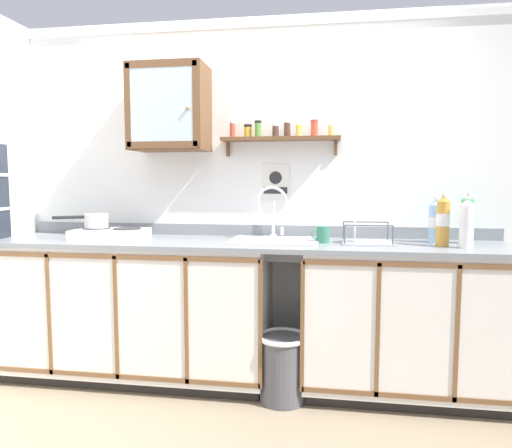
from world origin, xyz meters
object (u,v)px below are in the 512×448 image
(sink, at_px, (274,241))
(saucepan, at_px, (95,220))
(bottle_opaque_white_0, at_px, (467,223))
(bottle_juice_amber_3, at_px, (443,221))
(mug, at_px, (322,234))
(hot_plate_stove, at_px, (110,234))
(dish_rack, at_px, (365,240))
(trash_bin, at_px, (283,366))
(warning_sign, at_px, (276,183))
(bottle_water_blue_2, at_px, (435,221))
(wall_cabinet, at_px, (170,108))
(bottle_soda_green_1, at_px, (467,219))

(sink, xyz_separation_m, saucepan, (-1.23, -0.03, 0.12))
(bottle_opaque_white_0, bearing_deg, bottle_juice_amber_3, 150.96)
(sink, bearing_deg, mug, -6.10)
(hot_plate_stove, distance_m, dish_rack, 1.69)
(sink, xyz_separation_m, trash_bin, (0.08, -0.25, -0.74))
(warning_sign, bearing_deg, hot_plate_stove, -164.02)
(sink, relative_size, bottle_juice_amber_3, 1.75)
(bottle_juice_amber_3, height_order, warning_sign, warning_sign)
(dish_rack, xyz_separation_m, warning_sign, (-0.60, 0.30, 0.36))
(bottle_water_blue_2, height_order, bottle_juice_amber_3, bottle_juice_amber_3)
(dish_rack, height_order, warning_sign, warning_sign)
(saucepan, bearing_deg, dish_rack, -0.16)
(sink, height_order, hot_plate_stove, sink)
(dish_rack, distance_m, trash_bin, 0.93)
(saucepan, relative_size, wall_cabinet, 0.58)
(bottle_water_blue_2, bearing_deg, warning_sign, 169.69)
(bottle_soda_green_1, height_order, dish_rack, bottle_soda_green_1)
(bottle_soda_green_1, bearing_deg, bottle_juice_amber_3, -139.69)
(dish_rack, height_order, trash_bin, dish_rack)
(sink, relative_size, bottle_soda_green_1, 1.72)
(saucepan, relative_size, warning_sign, 1.31)
(hot_plate_stove, height_order, bottle_soda_green_1, bottle_soda_green_1)
(sink, distance_m, mug, 0.32)
(wall_cabinet, bearing_deg, hot_plate_stove, -157.74)
(saucepan, xyz_separation_m, trash_bin, (1.31, -0.21, -0.86))
(bottle_water_blue_2, bearing_deg, wall_cabinet, 178.96)
(bottle_opaque_white_0, relative_size, trash_bin, 0.74)
(mug, xyz_separation_m, trash_bin, (-0.23, -0.21, -0.79))
(bottle_soda_green_1, height_order, trash_bin, bottle_soda_green_1)
(bottle_water_blue_2, xyz_separation_m, dish_rack, (-0.44, -0.11, -0.11))
(bottle_soda_green_1, relative_size, warning_sign, 1.31)
(bottle_water_blue_2, xyz_separation_m, wall_cabinet, (-1.75, 0.03, 0.75))
(bottle_water_blue_2, distance_m, bottle_juice_amber_3, 0.15)
(bottle_opaque_white_0, distance_m, bottle_juice_amber_3, 0.13)
(bottle_water_blue_2, distance_m, wall_cabinet, 1.90)
(mug, bearing_deg, trash_bin, -137.03)
(sink, relative_size, bottle_water_blue_2, 1.91)
(bottle_water_blue_2, xyz_separation_m, warning_sign, (-1.04, 0.19, 0.24))
(mug, bearing_deg, wall_cabinet, 172.63)
(bottle_opaque_white_0, bearing_deg, bottle_water_blue_2, 120.26)
(hot_plate_stove, distance_m, warning_sign, 1.19)
(sink, distance_m, warning_sign, 0.46)
(dish_rack, height_order, wall_cabinet, wall_cabinet)
(bottle_opaque_white_0, height_order, warning_sign, warning_sign)
(bottle_juice_amber_3, xyz_separation_m, dish_rack, (-0.45, 0.04, -0.13))
(hot_plate_stove, xyz_separation_m, dish_rack, (1.69, 0.02, -0.01))
(bottle_juice_amber_3, bearing_deg, bottle_soda_green_1, 40.31)
(hot_plate_stove, relative_size, trash_bin, 1.11)
(wall_cabinet, bearing_deg, bottle_soda_green_1, -0.94)
(wall_cabinet, height_order, trash_bin, wall_cabinet)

